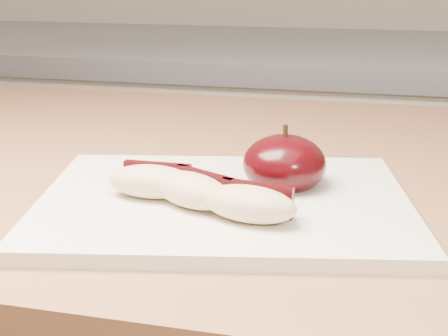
# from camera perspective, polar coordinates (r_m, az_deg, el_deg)

# --- Properties ---
(back_cabinet) EXTENTS (2.40, 0.62, 0.94)m
(back_cabinet) POSITION_cam_1_polar(r_m,az_deg,el_deg) (1.46, 7.92, -7.32)
(back_cabinet) COLOR silver
(back_cabinet) RESTS_ON ground
(cutting_board) EXTENTS (0.34, 0.28, 0.01)m
(cutting_board) POSITION_cam_1_polar(r_m,az_deg,el_deg) (0.53, -0.00, -3.22)
(cutting_board) COLOR silver
(cutting_board) RESTS_ON island_counter
(apple_half) EXTENTS (0.08, 0.08, 0.06)m
(apple_half) POSITION_cam_1_polar(r_m,az_deg,el_deg) (0.55, 5.53, 0.36)
(apple_half) COLOR black
(apple_half) RESTS_ON cutting_board
(apple_wedge_a) EXTENTS (0.08, 0.04, 0.03)m
(apple_wedge_a) POSITION_cam_1_polar(r_m,az_deg,el_deg) (0.52, -6.57, -1.18)
(apple_wedge_a) COLOR #D3B686
(apple_wedge_a) RESTS_ON cutting_board
(apple_wedge_b) EXTENTS (0.08, 0.07, 0.03)m
(apple_wedge_b) POSITION_cam_1_polar(r_m,az_deg,el_deg) (0.50, -2.86, -1.98)
(apple_wedge_b) COLOR #D3B686
(apple_wedge_b) RESTS_ON cutting_board
(apple_wedge_c) EXTENTS (0.08, 0.05, 0.03)m
(apple_wedge_c) POSITION_cam_1_polar(r_m,az_deg,el_deg) (0.47, 2.38, -3.23)
(apple_wedge_c) COLOR #D3B686
(apple_wedge_c) RESTS_ON cutting_board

